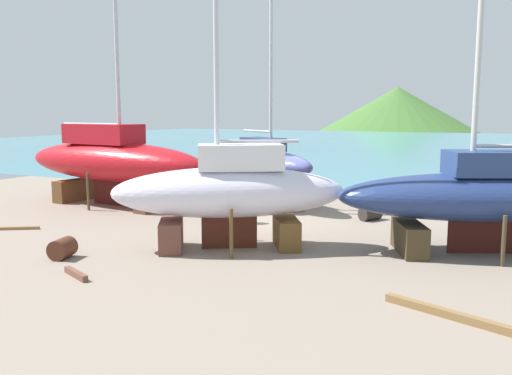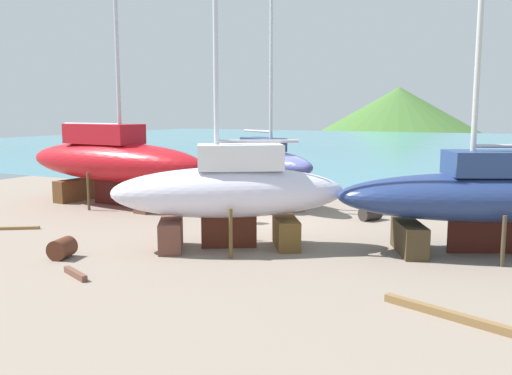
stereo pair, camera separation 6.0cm
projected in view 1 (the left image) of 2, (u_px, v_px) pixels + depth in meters
ground_plane at (227, 239)px, 18.87m from camera, size 42.47×42.47×0.00m
sea_water at (439, 146)px, 69.17m from camera, size 136.65×91.35×0.01m
headland_hill at (397, 124)px, 189.57m from camera, size 89.77×89.77×25.43m
sailboat_small_center at (266, 165)px, 25.06m from camera, size 6.36×4.80×10.62m
sailboat_large_starboard at (487, 195)px, 16.81m from camera, size 9.46×6.20×12.83m
sailboat_far_slipway at (112, 160)px, 25.46m from camera, size 10.73×3.76×17.40m
sailboat_mid_port at (230, 191)px, 17.41m from camera, size 7.54×5.74×11.97m
worker at (234, 201)px, 21.57m from camera, size 0.35×0.49×1.71m
barrel_rust_mid at (62, 248)px, 16.40m from camera, size 0.77×0.88×0.61m
barrel_tipped_right at (370, 213)px, 22.17m from camera, size 0.93×1.03×0.55m
timber_short_skew at (10, 228)px, 20.40m from camera, size 1.89×1.27×0.11m
timber_long_fore at (76, 274)px, 14.59m from camera, size 1.19×0.64×0.17m
timber_short_cross at (451, 315)px, 11.66m from camera, size 3.02×1.28×0.17m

